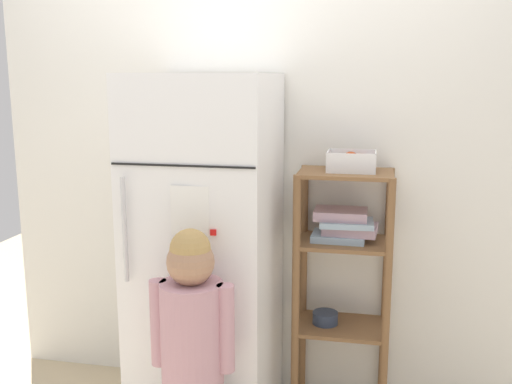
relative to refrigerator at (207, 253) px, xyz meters
name	(u,v)px	position (x,y,z in m)	size (l,w,h in m)	color
kitchen_wall_back	(252,187)	(0.14, 0.36, 0.25)	(2.64, 0.03, 2.13)	silver
refrigerator	(207,253)	(0.00, 0.00, 0.00)	(0.60, 0.69, 1.63)	white
child_standing	(192,332)	(0.07, -0.46, -0.18)	(0.34, 0.25, 1.05)	#583F54
pantry_shelf_unit	(342,259)	(0.61, 0.17, -0.04)	(0.44, 0.32, 1.19)	brown
fruit_bin	(352,163)	(0.64, 0.19, 0.41)	(0.22, 0.18, 0.09)	white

